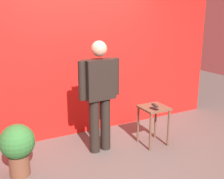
# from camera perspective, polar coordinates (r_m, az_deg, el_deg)

# --- Properties ---
(ground_plane) EXTENTS (12.00, 12.00, 0.00)m
(ground_plane) POSITION_cam_1_polar(r_m,az_deg,el_deg) (3.88, 2.50, -15.61)
(ground_plane) COLOR #59544F
(back_wall_red) EXTENTS (5.22, 0.12, 3.33)m
(back_wall_red) POSITION_cam_1_polar(r_m,az_deg,el_deg) (4.58, -5.96, 11.08)
(back_wall_red) COLOR red
(back_wall_red) RESTS_ON ground_plane
(standing_person) EXTENTS (0.66, 0.25, 1.66)m
(standing_person) POSITION_cam_1_polar(r_m,az_deg,el_deg) (3.94, -2.63, -0.41)
(standing_person) COLOR black
(standing_person) RESTS_ON ground_plane
(side_table) EXTENTS (0.40, 0.40, 0.62)m
(side_table) POSITION_cam_1_polar(r_m,az_deg,el_deg) (4.32, 8.68, -5.31)
(side_table) COLOR brown
(side_table) RESTS_ON ground_plane
(cell_phone) EXTENTS (0.09, 0.15, 0.01)m
(cell_phone) POSITION_cam_1_polar(r_m,az_deg,el_deg) (4.18, 8.76, -3.99)
(cell_phone) COLOR black
(cell_phone) RESTS_ON side_table
(tv_remote) EXTENTS (0.08, 0.18, 0.02)m
(tv_remote) POSITION_cam_1_polar(r_m,az_deg,el_deg) (4.31, 8.95, -3.31)
(tv_remote) COLOR black
(tv_remote) RESTS_ON side_table
(potted_plant) EXTENTS (0.44, 0.44, 0.69)m
(potted_plant) POSITION_cam_1_polar(r_m,az_deg,el_deg) (3.68, -19.15, -11.08)
(potted_plant) COLOR brown
(potted_plant) RESTS_ON ground_plane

